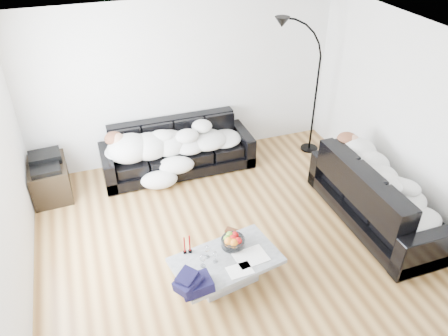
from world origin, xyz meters
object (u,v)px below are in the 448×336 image
object	(u,v)px
sofa_back	(178,148)
floor_lamp	(316,95)
sleeper_right	(383,181)
av_cabinet	(50,180)
fruit_bowl	(233,240)
wine_glass_b	(203,261)
sleeper_back	(178,137)
candle_right	(190,244)
wine_glass_c	(215,257)
coffee_table	(226,270)
wine_glass_a	(207,252)
sofa_right	(380,194)
candle_left	(185,246)
stereo	(45,161)
shoes	(231,239)

from	to	relation	value
sofa_back	floor_lamp	xyz separation A→B (m)	(2.33, -0.15, 0.64)
sofa_back	sleeper_right	distance (m)	3.13
sofa_back	av_cabinet	size ratio (longest dim) A/B	3.09
fruit_bowl	wine_glass_b	xyz separation A→B (m)	(-0.43, -0.20, -0.00)
sleeper_back	candle_right	xyz separation A→B (m)	(-0.43, -2.22, -0.14)
wine_glass_c	av_cabinet	size ratio (longest dim) A/B	0.20
sleeper_right	candle_right	distance (m)	2.71
floor_lamp	coffee_table	bearing A→B (deg)	-129.62
coffee_table	candle_right	bearing A→B (deg)	145.64
wine_glass_b	candle_right	world-z (taller)	candle_right
sleeper_back	candle_right	world-z (taller)	sleeper_back
wine_glass_a	floor_lamp	distance (m)	3.49
sofa_right	sleeper_back	size ratio (longest dim) A/B	1.07
wine_glass_b	wine_glass_c	world-z (taller)	wine_glass_b
sleeper_back	candle_right	distance (m)	2.26
sofa_back	coffee_table	distance (m)	2.52
sofa_right	wine_glass_b	distance (m)	2.65
coffee_table	fruit_bowl	size ratio (longest dim) A/B	4.30
sofa_back	floor_lamp	bearing A→B (deg)	-3.67
sofa_right	floor_lamp	size ratio (longest dim) A/B	1.05
candle_left	av_cabinet	bearing A→B (deg)	123.65
sleeper_right	sofa_back	bearing A→B (deg)	46.59
wine_glass_b	floor_lamp	bearing A→B (deg)	41.61
stereo	sleeper_back	bearing A→B (deg)	-4.59
sleeper_right	wine_glass_a	size ratio (longest dim) A/B	11.04
wine_glass_a	floor_lamp	world-z (taller)	floor_lamp
wine_glass_a	stereo	world-z (taller)	stereo
sofa_back	candle_left	world-z (taller)	sofa_back
sleeper_back	candle_left	world-z (taller)	sleeper_back
sleeper_back	wine_glass_b	size ratio (longest dim) A/B	12.02
coffee_table	wine_glass_c	bearing A→B (deg)	180.00
fruit_bowl	av_cabinet	distance (m)	3.08
wine_glass_b	candle_right	bearing A→B (deg)	105.64
sleeper_right	av_cabinet	bearing A→B (deg)	63.57
wine_glass_b	candle_left	size ratio (longest dim) A/B	0.72
sleeper_right	wine_glass_b	xyz separation A→B (m)	(-2.62, -0.39, -0.21)
shoes	wine_glass_c	bearing A→B (deg)	-102.59
coffee_table	candle_right	distance (m)	0.53
wine_glass_c	shoes	world-z (taller)	wine_glass_c
sofa_back	stereo	world-z (taller)	sofa_back
sofa_back	sleeper_back	distance (m)	0.24
sofa_right	fruit_bowl	bearing A→B (deg)	94.91
candle_left	floor_lamp	xyz separation A→B (m)	(2.82, 2.11, 0.56)
sofa_right	sleeper_back	world-z (taller)	sofa_right
sleeper_right	stereo	size ratio (longest dim) A/B	4.24
sleeper_right	floor_lamp	size ratio (longest dim) A/B	0.90
fruit_bowl	av_cabinet	size ratio (longest dim) A/B	0.36
coffee_table	floor_lamp	size ratio (longest dim) A/B	0.59
coffee_table	shoes	bearing A→B (deg)	65.40
coffee_table	wine_glass_a	distance (m)	0.34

